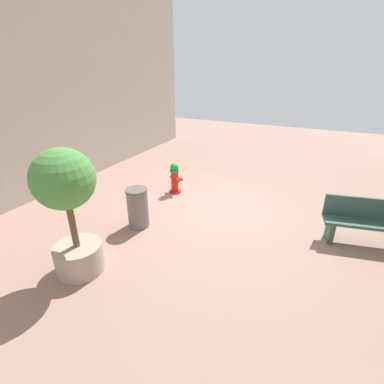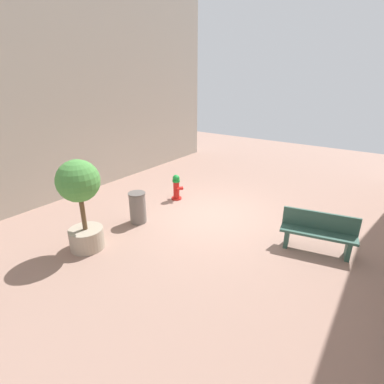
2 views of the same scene
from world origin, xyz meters
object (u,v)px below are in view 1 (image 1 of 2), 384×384
at_px(trash_bin, 138,208).
at_px(bench_near, 369,221).
at_px(planter_tree, 68,202).
at_px(fire_hydrant, 175,178).

bearing_deg(trash_bin, bench_near, -162.53).
bearing_deg(planter_tree, fire_hydrant, -88.29).
xyz_separation_m(planter_tree, trash_bin, (-0.04, -1.70, -0.88)).
bearing_deg(fire_hydrant, trash_bin, 94.38).
bearing_deg(bench_near, planter_tree, 34.29).
relative_size(bench_near, trash_bin, 1.95).
bearing_deg(fire_hydrant, planter_tree, 91.71).
bearing_deg(trash_bin, planter_tree, 88.59).
relative_size(fire_hydrant, bench_near, 0.49).
height_order(bench_near, trash_bin, bench_near).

